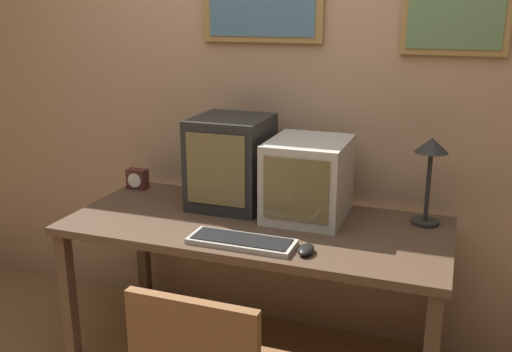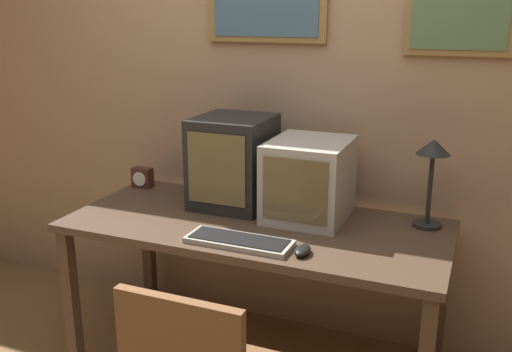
# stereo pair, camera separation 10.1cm
# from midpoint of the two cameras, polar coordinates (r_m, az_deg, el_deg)

# --- Properties ---
(wall_back) EXTENTS (8.00, 0.08, 2.60)m
(wall_back) POSITION_cam_midpoint_polar(r_m,az_deg,el_deg) (2.90, 2.46, 8.93)
(wall_back) COLOR tan
(wall_back) RESTS_ON ground_plane
(desk) EXTENTS (1.70, 0.76, 0.76)m
(desk) POSITION_cam_midpoint_polar(r_m,az_deg,el_deg) (2.60, -1.11, -6.28)
(desk) COLOR #4C3828
(desk) RESTS_ON ground_plane
(monitor_left) EXTENTS (0.35, 0.38, 0.43)m
(monitor_left) POSITION_cam_midpoint_polar(r_m,az_deg,el_deg) (2.74, -3.54, 1.42)
(monitor_left) COLOR black
(monitor_left) RESTS_ON desk
(monitor_right) EXTENTS (0.35, 0.41, 0.36)m
(monitor_right) POSITION_cam_midpoint_polar(r_m,az_deg,el_deg) (2.60, 4.12, -0.27)
(monitor_right) COLOR #B7B2A8
(monitor_right) RESTS_ON desk
(keyboard_main) EXTENTS (0.44, 0.16, 0.03)m
(keyboard_main) POSITION_cam_midpoint_polar(r_m,az_deg,el_deg) (2.34, -2.68, -6.56)
(keyboard_main) COLOR #A8A399
(keyboard_main) RESTS_ON desk
(mouse_near_keyboard) EXTENTS (0.06, 0.11, 0.03)m
(mouse_near_keyboard) POSITION_cam_midpoint_polar(r_m,az_deg,el_deg) (2.25, 3.74, -7.37)
(mouse_near_keyboard) COLOR black
(mouse_near_keyboard) RESTS_ON desk
(desk_clock) EXTENTS (0.11, 0.06, 0.11)m
(desk_clock) POSITION_cam_midpoint_polar(r_m,az_deg,el_deg) (3.11, -12.69, -0.30)
(desk_clock) COLOR #4C231E
(desk_clock) RESTS_ON desk
(desk_lamp) EXTENTS (0.14, 0.14, 0.39)m
(desk_lamp) POSITION_cam_midpoint_polar(r_m,az_deg,el_deg) (2.56, 15.99, 1.60)
(desk_lamp) COLOR black
(desk_lamp) RESTS_ON desk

